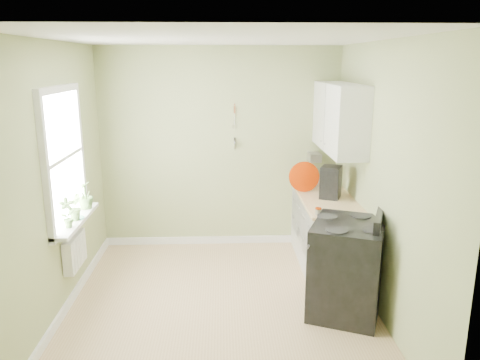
{
  "coord_description": "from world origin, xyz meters",
  "views": [
    {
      "loc": [
        0.03,
        -4.41,
        2.5
      ],
      "look_at": [
        0.22,
        0.55,
        1.24
      ],
      "focal_mm": 35.0,
      "sensor_mm": 36.0,
      "label": 1
    }
  ],
  "objects_px": {
    "stand_mixer": "(313,167)",
    "kettle": "(307,180)",
    "coffee_maker": "(331,183)",
    "stove": "(347,267)"
  },
  "relations": [
    {
      "from": "stand_mixer",
      "to": "kettle",
      "type": "distance_m",
      "value": 0.36
    },
    {
      "from": "stand_mixer",
      "to": "kettle",
      "type": "bearing_deg",
      "value": -113.0
    },
    {
      "from": "kettle",
      "to": "stand_mixer",
      "type": "bearing_deg",
      "value": 67.0
    },
    {
      "from": "stand_mixer",
      "to": "coffee_maker",
      "type": "height_order",
      "value": "stand_mixer"
    },
    {
      "from": "kettle",
      "to": "coffee_maker",
      "type": "relative_size",
      "value": 0.5
    },
    {
      "from": "stove",
      "to": "coffee_maker",
      "type": "relative_size",
      "value": 2.79
    },
    {
      "from": "stove",
      "to": "coffee_maker",
      "type": "distance_m",
      "value": 1.2
    },
    {
      "from": "stand_mixer",
      "to": "kettle",
      "type": "height_order",
      "value": "stand_mixer"
    },
    {
      "from": "stove",
      "to": "kettle",
      "type": "xyz_separation_m",
      "value": [
        -0.15,
        1.54,
        0.52
      ]
    },
    {
      "from": "kettle",
      "to": "coffee_maker",
      "type": "xyz_separation_m",
      "value": [
        0.19,
        -0.5,
        0.09
      ]
    }
  ]
}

